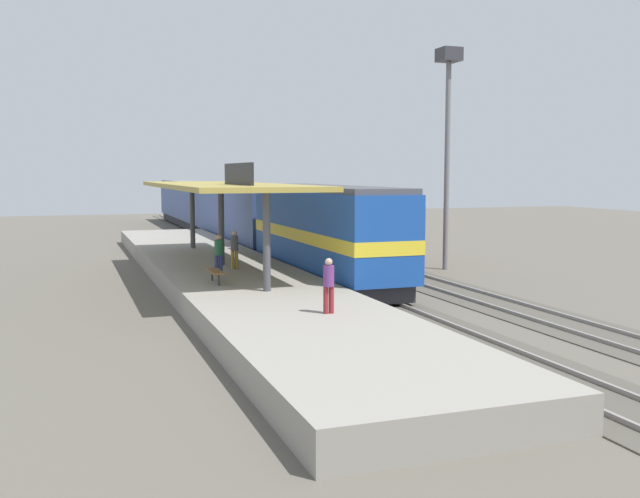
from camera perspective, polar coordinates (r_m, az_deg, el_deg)
The scene contains 14 objects.
ground_plane at distance 35.98m, azimuth 2.55°, elevation -2.22°, with size 120.00×120.00×0.00m, color #5B564C.
track_near at distance 35.28m, azimuth -0.47°, elevation -2.33°, with size 3.20×110.00×0.16m.
track_far at distance 37.03m, azimuth 6.28°, elevation -1.97°, with size 3.20×110.00×0.16m.
platform at distance 34.01m, azimuth -7.81°, elevation -1.99°, with size 6.00×44.00×0.90m, color gray.
station_canopy at distance 33.59m, azimuth -7.88°, elevation 4.90°, with size 5.20×18.00×4.70m.
platform_bench at distance 28.27m, azimuth -8.33°, elevation -1.81°, with size 0.44×1.70×0.50m.
locomotive at distance 33.57m, azimuth 0.39°, elevation 1.33°, with size 2.93×14.43×4.44m.
passenger_carriage_front at distance 50.83m, azimuth -6.57°, elevation 2.80°, with size 2.90×20.00×4.24m.
passenger_carriage_rear at distance 71.23m, azimuth -10.36°, elevation 3.67°, with size 2.90×20.00×4.24m.
freight_car at distance 42.09m, azimuth 2.86°, elevation 1.69°, with size 2.80×12.00×3.54m.
light_mast at distance 39.07m, azimuth 10.15°, elevation 10.69°, with size 1.10×1.10×11.70m.
person_waiting at distance 30.45m, azimuth -8.08°, elevation -0.28°, with size 0.34×0.34×1.71m.
person_walking at distance 21.89m, azimuth 0.69°, elevation -2.70°, with size 0.34×0.34×1.71m.
person_boarding at distance 32.31m, azimuth -6.82°, elevation 0.11°, with size 0.34×0.34×1.71m.
Camera 1 is at (-11.43, -32.98, 5.20)m, focal length 40.20 mm.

